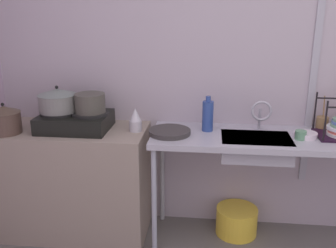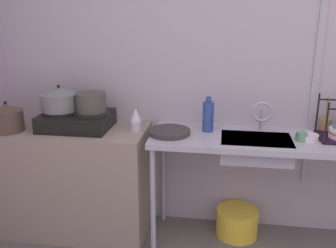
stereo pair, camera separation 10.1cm
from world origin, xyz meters
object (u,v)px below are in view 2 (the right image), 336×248
at_px(pot_on_right_burner, 91,102).
at_px(stove, 77,120).
at_px(percolator, 136,120).
at_px(pot_beside_stove, 7,118).
at_px(small_bowl_on_drainboard, 307,137).
at_px(bucket_on_floor, 237,222).
at_px(faucet, 262,113).
at_px(sink_basin, 256,148).
at_px(frying_pan, 169,132).
at_px(utensil_jar, 325,124).
at_px(cup_by_rack, 301,137).
at_px(bottle_by_sink, 208,116).
at_px(pot_on_left_burner, 59,99).

bearing_deg(pot_on_right_burner, stove, -180.00).
bearing_deg(percolator, pot_beside_stove, -170.97).
xyz_separation_m(small_bowl_on_drainboard, bucket_on_floor, (-0.42, 0.09, -0.74)).
xyz_separation_m(stove, faucet, (1.32, 0.09, 0.08)).
relative_size(sink_basin, frying_pan, 1.61).
bearing_deg(frying_pan, utensil_jar, 12.10).
distance_m(cup_by_rack, utensil_jar, 0.32).
bearing_deg(bucket_on_floor, sink_basin, -54.46).
relative_size(frying_pan, cup_by_rack, 3.92).
relative_size(small_bowl_on_drainboard, bucket_on_floor, 0.49).
height_order(pot_on_right_burner, sink_basin, pot_on_right_burner).
xyz_separation_m(percolator, bottle_by_sink, (0.51, 0.07, 0.03)).
relative_size(percolator, small_bowl_on_drainboard, 1.10).
relative_size(pot_on_right_burner, frying_pan, 0.73).
bearing_deg(utensil_jar, bottle_by_sink, -171.24).
relative_size(stove, pot_beside_stove, 2.19).
xyz_separation_m(pot_beside_stove, cup_by_rack, (2.03, 0.09, -0.07)).
relative_size(stove, pot_on_right_burner, 2.32).
relative_size(pot_on_left_burner, bottle_by_sink, 1.09).
height_order(sink_basin, utensil_jar, utensil_jar).
distance_m(pot_on_left_burner, utensil_jar, 1.91).
distance_m(pot_on_left_burner, sink_basin, 1.43).
distance_m(pot_beside_stove, sink_basin, 1.75).
bearing_deg(bucket_on_floor, cup_by_rack, -18.82).
relative_size(pot_on_left_burner, bucket_on_floor, 0.88).
bearing_deg(pot_on_left_burner, percolator, 0.70).
relative_size(stove, faucet, 2.19).
distance_m(bottle_by_sink, bucket_on_floor, 0.87).
height_order(pot_on_right_burner, utensil_jar, pot_on_right_burner).
distance_m(pot_beside_stove, small_bowl_on_drainboard, 2.08).
xyz_separation_m(sink_basin, frying_pan, (-0.59, 0.01, 0.09)).
bearing_deg(faucet, cup_by_rack, -29.12).
height_order(stove, percolator, percolator).
bearing_deg(cup_by_rack, sink_basin, 178.94).
bearing_deg(cup_by_rack, small_bowl_on_drainboard, 43.62).
height_order(frying_pan, bottle_by_sink, bottle_by_sink).
relative_size(pot_on_left_burner, cup_by_rack, 3.69).
relative_size(sink_basin, small_bowl_on_drainboard, 3.09).
bearing_deg(cup_by_rack, frying_pan, 179.21).
distance_m(stove, bottle_by_sink, 0.95).
relative_size(faucet, bucket_on_floor, 0.72).
relative_size(pot_on_right_burner, bucket_on_floor, 0.68).
bearing_deg(bucket_on_floor, utensil_jar, 11.42).
xyz_separation_m(stove, cup_by_rack, (1.57, -0.05, -0.03)).
bearing_deg(utensil_jar, frying_pan, -167.90).
distance_m(stove, utensil_jar, 1.78).
height_order(small_bowl_on_drainboard, bottle_by_sink, bottle_by_sink).
relative_size(pot_on_right_burner, percolator, 1.28).
bearing_deg(sink_basin, bucket_on_floor, 125.54).
height_order(pot_beside_stove, bottle_by_sink, bottle_by_sink).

